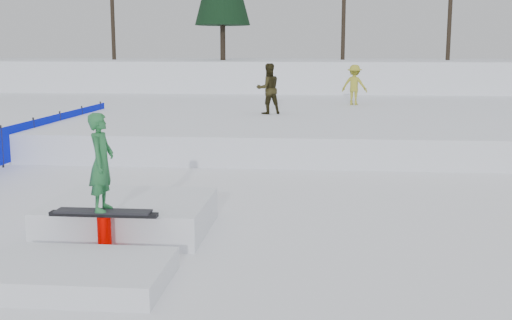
# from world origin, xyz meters

# --- Properties ---
(ground) EXTENTS (120.00, 120.00, 0.00)m
(ground) POSITION_xyz_m (0.00, 0.00, 0.00)
(ground) COLOR white
(snow_berm) EXTENTS (60.00, 14.00, 2.40)m
(snow_berm) POSITION_xyz_m (0.00, 30.00, 1.20)
(snow_berm) COLOR white
(snow_berm) RESTS_ON ground
(snow_midrise) EXTENTS (50.00, 18.00, 0.80)m
(snow_midrise) POSITION_xyz_m (0.00, 16.00, 0.40)
(snow_midrise) COLOR white
(snow_midrise) RESTS_ON ground
(safety_fence) EXTENTS (0.05, 16.00, 1.10)m
(safety_fence) POSITION_xyz_m (-6.50, 6.60, 0.55)
(safety_fence) COLOR #0310D7
(safety_fence) RESTS_ON ground
(walker_olive) EXTENTS (1.04, 0.94, 1.74)m
(walker_olive) POSITION_xyz_m (-0.15, 13.16, 1.67)
(walker_olive) COLOR black
(walker_olive) RESTS_ON snow_midrise
(walker_ygreen) EXTENTS (1.17, 0.88, 1.61)m
(walker_ygreen) POSITION_xyz_m (3.01, 17.20, 1.60)
(walker_ygreen) COLOR #A5A42D
(walker_ygreen) RESTS_ON snow_midrise
(jib_rail_feature) EXTENTS (2.60, 4.40, 2.11)m
(jib_rail_feature) POSITION_xyz_m (-1.53, 0.44, 0.30)
(jib_rail_feature) COLOR white
(jib_rail_feature) RESTS_ON ground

